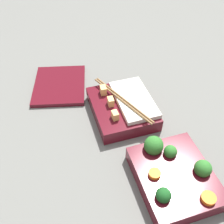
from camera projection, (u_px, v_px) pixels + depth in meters
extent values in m
plane|color=slate|center=(140.00, 142.00, 0.64)|extent=(3.00, 3.00, 0.00)
cube|color=#510F19|center=(174.00, 177.00, 0.55)|extent=(0.18, 0.15, 0.04)
sphere|color=#2D7028|center=(170.00, 152.00, 0.57)|extent=(0.03, 0.03, 0.03)
sphere|color=#2D7028|center=(203.00, 168.00, 0.53)|extent=(0.04, 0.04, 0.04)
sphere|color=#19511E|center=(163.00, 195.00, 0.49)|extent=(0.03, 0.03, 0.03)
sphere|color=#2D7028|center=(154.00, 145.00, 0.57)|extent=(0.04, 0.04, 0.04)
cylinder|color=orange|center=(208.00, 198.00, 0.49)|extent=(0.04, 0.04, 0.01)
cylinder|color=orange|center=(155.00, 174.00, 0.53)|extent=(0.03, 0.03, 0.01)
cube|color=#510F19|center=(122.00, 109.00, 0.70)|extent=(0.18, 0.15, 0.04)
cube|color=silver|center=(134.00, 99.00, 0.69)|extent=(0.16, 0.09, 0.01)
cube|color=#EAB266|center=(115.00, 115.00, 0.64)|extent=(0.02, 0.02, 0.02)
cube|color=#EAB266|center=(111.00, 102.00, 0.67)|extent=(0.02, 0.02, 0.02)
cube|color=#EAB266|center=(103.00, 90.00, 0.71)|extent=(0.02, 0.02, 0.02)
cylinder|color=olive|center=(123.00, 99.00, 0.68)|extent=(0.20, 0.09, 0.01)
cylinder|color=olive|center=(121.00, 100.00, 0.67)|extent=(0.20, 0.09, 0.01)
cube|color=#510F19|center=(60.00, 85.00, 0.79)|extent=(0.21, 0.19, 0.01)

